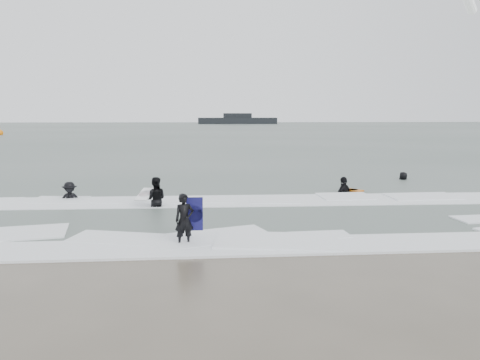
{
  "coord_description": "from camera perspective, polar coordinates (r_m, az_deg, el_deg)",
  "views": [
    {
      "loc": [
        -1.18,
        -13.23,
        3.76
      ],
      "look_at": [
        0.0,
        5.0,
        1.1
      ],
      "focal_mm": 35.0,
      "sensor_mm": 36.0,
      "label": 1
    }
  ],
  "objects": [
    {
      "name": "surfer_centre",
      "position": [
        13.54,
        -6.74,
        -7.89
      ],
      "size": [
        0.64,
        0.52,
        1.51
      ],
      "primitive_type": "imported",
      "rotation": [
        0.0,
        0.0,
        0.32
      ],
      "color": "black",
      "rests_on": "ground"
    },
    {
      "name": "surfer_wading",
      "position": [
        18.81,
        -10.25,
        -3.38
      ],
      "size": [
        0.88,
        0.69,
        1.79
      ],
      "primitive_type": "imported",
      "rotation": [
        0.0,
        0.0,
        3.16
      ],
      "color": "black",
      "rests_on": "ground"
    },
    {
      "name": "surfer_right_far",
      "position": [
        27.46,
        19.27,
        -0.05
      ],
      "size": [
        0.92,
        0.94,
        1.62
      ],
      "primitive_type": "imported",
      "rotation": [
        0.0,
        0.0,
        -2.3
      ],
      "color": "black",
      "rests_on": "ground"
    },
    {
      "name": "surfer_breaker",
      "position": [
        21.35,
        -20.01,
        -2.36
      ],
      "size": [
        1.18,
        0.84,
        1.66
      ],
      "primitive_type": "imported",
      "rotation": [
        0.0,
        0.0,
        0.22
      ],
      "color": "black",
      "rests_on": "ground"
    },
    {
      "name": "vessel_horizon",
      "position": [
        148.92,
        -0.31,
        7.32
      ],
      "size": [
        24.76,
        4.42,
        3.36
      ],
      "color": "black",
      "rests_on": "ground"
    },
    {
      "name": "bodyboards",
      "position": [
        18.04,
        0.34,
        -2.13
      ],
      "size": [
        10.14,
        8.73,
        1.25
      ],
      "color": "#100F46",
      "rests_on": "ground"
    },
    {
      "name": "sea",
      "position": [
        93.31,
        -3.0,
        6.0
      ],
      "size": [
        320.0,
        320.0,
        0.0
      ],
      "primitive_type": "plane",
      "color": "#47544C",
      "rests_on": "ground"
    },
    {
      "name": "surf_foam",
      "position": [
        17.37,
        0.28,
        -4.08
      ],
      "size": [
        30.03,
        9.06,
        0.09
      ],
      "color": "white",
      "rests_on": "ground"
    },
    {
      "name": "buoy",
      "position": [
        86.11,
        -27.22,
        5.14
      ],
      "size": [
        1.0,
        1.0,
        1.65
      ],
      "color": "orange",
      "rests_on": "ground"
    },
    {
      "name": "surfer_right_near",
      "position": [
        22.28,
        12.53,
        -1.63
      ],
      "size": [
        1.18,
        1.1,
        1.95
      ],
      "primitive_type": "imported",
      "rotation": [
        0.0,
        0.0,
        -2.43
      ],
      "color": "black",
      "rests_on": "ground"
    },
    {
      "name": "ground",
      "position": [
        13.8,
        1.36,
        -7.52
      ],
      "size": [
        320.0,
        320.0,
        0.0
      ],
      "primitive_type": "plane",
      "color": "brown",
      "rests_on": "ground"
    }
  ]
}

